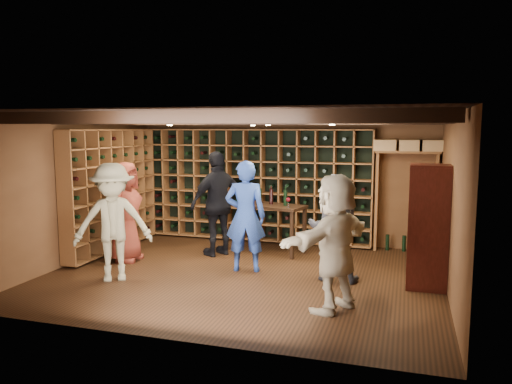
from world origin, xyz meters
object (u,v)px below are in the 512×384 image
(display_cabinet, at_px, (427,229))
(guest_beige, at_px, (335,243))
(man_blue_shirt, at_px, (245,216))
(guest_khaki, at_px, (113,222))
(guest_woman_black, at_px, (218,204))
(man_grey_suit, at_px, (334,228))
(tasting_table, at_px, (272,210))
(guest_red_floral, at_px, (126,212))

(display_cabinet, height_order, guest_beige, display_cabinet)
(man_blue_shirt, relative_size, guest_khaki, 1.00)
(guest_beige, bearing_deg, guest_woman_black, -103.19)
(man_grey_suit, xyz_separation_m, guest_khaki, (-3.18, -0.92, 0.08))
(man_blue_shirt, xyz_separation_m, guest_khaki, (-1.75, -1.05, -0.00))
(guest_khaki, relative_size, guest_beige, 1.02)
(man_grey_suit, distance_m, guest_beige, 1.23)
(man_blue_shirt, distance_m, tasting_table, 1.27)
(guest_red_floral, bearing_deg, man_grey_suit, -95.04)
(display_cabinet, xyz_separation_m, guest_woman_black, (-3.53, 0.87, 0.08))
(man_grey_suit, relative_size, guest_red_floral, 0.94)
(man_grey_suit, bearing_deg, guest_khaki, 6.51)
(man_grey_suit, relative_size, guest_beige, 0.93)
(man_grey_suit, bearing_deg, guest_beige, 89.06)
(display_cabinet, bearing_deg, man_blue_shirt, 178.61)
(tasting_table, bearing_deg, guest_khaki, -113.97)
(guest_red_floral, relative_size, tasting_table, 1.33)
(man_blue_shirt, bearing_deg, display_cabinet, 166.17)
(tasting_table, bearing_deg, guest_woman_black, -137.50)
(display_cabinet, bearing_deg, guest_khaki, -167.69)
(display_cabinet, xyz_separation_m, man_grey_suit, (-1.32, -0.06, -0.05))
(guest_khaki, xyz_separation_m, tasting_table, (1.84, 2.31, -0.10))
(guest_red_floral, relative_size, guest_beige, 0.99)
(man_grey_suit, height_order, guest_beige, guest_beige)
(man_blue_shirt, distance_m, guest_beige, 2.10)
(guest_beige, height_order, tasting_table, guest_beige)
(man_blue_shirt, bearing_deg, guest_khaki, 18.51)
(display_cabinet, height_order, man_blue_shirt, man_blue_shirt)
(display_cabinet, distance_m, tasting_table, 2.97)
(man_blue_shirt, distance_m, guest_woman_black, 1.12)
(guest_woman_black, relative_size, tasting_table, 1.46)
(display_cabinet, relative_size, man_blue_shirt, 0.98)
(display_cabinet, height_order, guest_red_floral, display_cabinet)
(man_blue_shirt, xyz_separation_m, guest_red_floral, (-2.17, -0.01, -0.03))
(display_cabinet, xyz_separation_m, guest_red_floral, (-4.92, 0.05, 0.00))
(guest_beige, xyz_separation_m, tasting_table, (-1.52, 2.60, -0.08))
(guest_red_floral, xyz_separation_m, guest_khaki, (0.42, -1.04, 0.03))
(man_grey_suit, distance_m, guest_khaki, 3.31)
(guest_woman_black, height_order, guest_beige, guest_woman_black)
(guest_woman_black, bearing_deg, guest_red_floral, -22.55)
(display_cabinet, xyz_separation_m, man_blue_shirt, (-2.75, 0.07, 0.03))
(man_blue_shirt, relative_size, tasting_table, 1.38)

